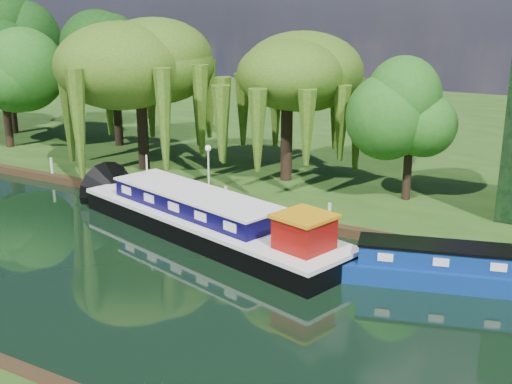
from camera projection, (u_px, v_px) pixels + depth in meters
The scene contains 13 objects.
ground at pixel (70, 252), 28.90m from camera, with size 120.00×120.00×0.00m, color black.
far_bank at pixel (351, 126), 57.12m from camera, with size 120.00×52.00×0.45m, color #1F4011.
dutch_barge at pixel (209, 221), 30.55m from camera, with size 16.31×7.72×3.36m.
narrowboat at pixel (467, 271), 25.36m from camera, with size 12.14×5.29×1.76m.
willow_left at pixel (139, 66), 39.93m from camera, with size 7.51×7.51×9.00m.
willow_right at pixel (287, 84), 37.47m from camera, with size 6.51×6.51×7.92m.
tree_far_left at pixel (2, 69), 46.43m from camera, with size 5.21×5.21×8.39m.
tree_far_back at pixel (5, 45), 51.11m from camera, with size 6.07×6.07×10.20m.
tree_far_mid at pixel (114, 62), 46.84m from camera, with size 5.51×5.51×9.02m.
tree_far_right at pixel (411, 117), 33.93m from camera, with size 4.05×4.05×6.62m.
lamppost at pixel (208, 155), 36.71m from camera, with size 0.36×0.36×2.56m.
mooring_posts at pixel (173, 186), 35.86m from camera, with size 19.16×0.16×1.00m.
reeds_near at pixel (49, 360), 19.16m from camera, with size 33.70×1.50×1.10m.
Camera 1 is at (20.67, -19.20, 10.82)m, focal length 45.00 mm.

